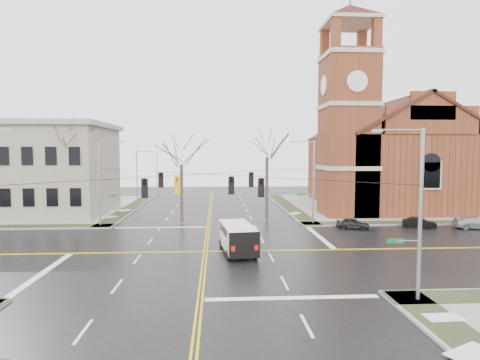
{
  "coord_description": "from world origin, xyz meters",
  "views": [
    {
      "loc": [
        0.92,
        -31.57,
        7.92
      ],
      "look_at": [
        3.11,
        6.0,
        5.29
      ],
      "focal_mm": 30.0,
      "sensor_mm": 36.0,
      "label": 1
    }
  ],
  "objects": [
    {
      "name": "signal_pole_se",
      "position": [
        11.32,
        -11.5,
        4.95
      ],
      "size": [
        2.75,
        0.22,
        9.0
      ],
      "color": "gray",
      "rests_on": "ground"
    },
    {
      "name": "signal_pole_ne",
      "position": [
        11.32,
        11.5,
        4.95
      ],
      "size": [
        2.75,
        0.22,
        9.0
      ],
      "color": "gray",
      "rests_on": "ground"
    },
    {
      "name": "tree_nw_near",
      "position": [
        -2.96,
        12.83,
        6.99
      ],
      "size": [
        4.0,
        4.0,
        9.62
      ],
      "color": "#3D2F27",
      "rests_on": "ground"
    },
    {
      "name": "parked_car_c",
      "position": [
        27.55,
        7.93,
        0.61
      ],
      "size": [
        4.41,
        2.31,
        1.22
      ],
      "primitive_type": "imported",
      "rotation": [
        0.0,
        0.0,
        1.42
      ],
      "color": "#959597",
      "rests_on": "ground"
    },
    {
      "name": "tree_nw_far",
      "position": [
        -15.0,
        13.74,
        9.11
      ],
      "size": [
        4.0,
        4.0,
        12.61
      ],
      "color": "#3D2F27",
      "rests_on": "ground"
    },
    {
      "name": "church",
      "position": [
        24.76,
        24.78,
        8.43
      ],
      "size": [
        24.28,
        27.48,
        27.5
      ],
      "color": "brown",
      "rests_on": "ground"
    },
    {
      "name": "parked_car_b",
      "position": [
        22.08,
        8.73,
        0.55
      ],
      "size": [
        3.54,
        2.42,
        1.1
      ],
      "primitive_type": "imported",
      "rotation": [
        0.0,
        0.0,
        1.16
      ],
      "color": "black",
      "rests_on": "ground"
    },
    {
      "name": "streetlight_north_a",
      "position": [
        -10.65,
        28.0,
        4.47
      ],
      "size": [
        2.3,
        0.2,
        8.0
      ],
      "color": "gray",
      "rests_on": "ground"
    },
    {
      "name": "span_wires",
      "position": [
        0.0,
        0.0,
        6.2
      ],
      "size": [
        23.02,
        23.02,
        0.03
      ],
      "color": "black",
      "rests_on": "ground"
    },
    {
      "name": "civic_building_a",
      "position": [
        -22.0,
        20.0,
        5.5
      ],
      "size": [
        18.0,
        14.0,
        11.0
      ],
      "primitive_type": "cube",
      "color": "gray",
      "rests_on": "ground"
    },
    {
      "name": "parked_car_a",
      "position": [
        14.91,
        8.52,
        0.57
      ],
      "size": [
        3.6,
        2.48,
        1.14
      ],
      "primitive_type": "imported",
      "rotation": [
        0.0,
        0.0,
        1.19
      ],
      "color": "black",
      "rests_on": "ground"
    },
    {
      "name": "cargo_van",
      "position": [
        2.5,
        -0.38,
        1.31
      ],
      "size": [
        2.98,
        6.08,
        2.22
      ],
      "rotation": [
        0.0,
        0.0,
        0.13
      ],
      "color": "white",
      "rests_on": "ground"
    },
    {
      "name": "traffic_signals",
      "position": [
        -0.0,
        -0.67,
        5.45
      ],
      "size": [
        8.21,
        8.26,
        1.3
      ],
      "color": "black",
      "rests_on": "ground"
    },
    {
      "name": "road_markings",
      "position": [
        0.0,
        0.0,
        0.01
      ],
      "size": [
        100.0,
        100.0,
        0.01
      ],
      "color": "gold",
      "rests_on": "ground"
    },
    {
      "name": "signal_pole_nw",
      "position": [
        -11.32,
        11.5,
        4.95
      ],
      "size": [
        2.75,
        0.22,
        9.0
      ],
      "color": "gray",
      "rests_on": "ground"
    },
    {
      "name": "streetlight_north_b",
      "position": [
        -10.65,
        48.0,
        4.47
      ],
      "size": [
        2.3,
        0.2,
        8.0
      ],
      "color": "gray",
      "rests_on": "ground"
    },
    {
      "name": "ground",
      "position": [
        0.0,
        0.0,
        0.0
      ],
      "size": [
        120.0,
        120.0,
        0.0
      ],
      "primitive_type": "plane",
      "color": "black",
      "rests_on": "ground"
    },
    {
      "name": "sidewalks",
      "position": [
        0.0,
        0.0,
        0.08
      ],
      "size": [
        80.0,
        80.0,
        0.17
      ],
      "color": "gray",
      "rests_on": "ground"
    },
    {
      "name": "tree_ne",
      "position": [
        6.66,
        13.94,
        7.83
      ],
      "size": [
        4.0,
        4.0,
        10.8
      ],
      "color": "#3D2F27",
      "rests_on": "ground"
    }
  ]
}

